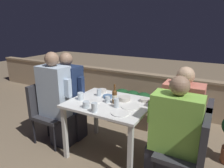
{
  "coord_description": "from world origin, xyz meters",
  "views": [
    {
      "loc": [
        1.16,
        -2.02,
        1.67
      ],
      "look_at": [
        0.0,
        0.06,
        0.96
      ],
      "focal_mm": 32.0,
      "sensor_mm": 36.0,
      "label": 1
    }
  ],
  "objects": [
    {
      "name": "parapet_wall",
      "position": [
        0.0,
        1.69,
        0.38
      ],
      "size": [
        9.0,
        0.18,
        0.74
      ],
      "color": "tan",
      "rests_on": "ground_plane"
    },
    {
      "name": "person_blue_shirt",
      "position": [
        -0.78,
        -0.13,
        0.67
      ],
      "size": [
        0.5,
        0.26,
        1.33
      ],
      "color": "#282833",
      "rests_on": "ground_plane"
    },
    {
      "name": "plate_2",
      "position": [
        0.27,
        -0.24,
        0.75
      ],
      "size": [
        0.2,
        0.2,
        0.01
      ],
      "color": "white",
      "rests_on": "dining_table"
    },
    {
      "name": "plate_1",
      "position": [
        -0.19,
        -0.06,
        0.75
      ],
      "size": [
        0.22,
        0.22,
        0.01
      ],
      "color": "white",
      "rests_on": "dining_table"
    },
    {
      "name": "chair_left_near",
      "position": [
        -0.98,
        -0.13,
        0.52
      ],
      "size": [
        0.47,
        0.46,
        0.87
      ],
      "color": "#333338",
      "rests_on": "ground_plane"
    },
    {
      "name": "plate_0",
      "position": [
        0.29,
        -0.01,
        0.75
      ],
      "size": [
        0.23,
        0.23,
        0.01
      ],
      "color": "white",
      "rests_on": "dining_table"
    },
    {
      "name": "glass_cup_4",
      "position": [
        0.15,
        -0.1,
        0.8
      ],
      "size": [
        0.06,
        0.06,
        0.11
      ],
      "color": "silver",
      "rests_on": "dining_table"
    },
    {
      "name": "bowl_1",
      "position": [
        -0.28,
        0.28,
        0.77
      ],
      "size": [
        0.12,
        0.12,
        0.05
      ],
      "color": "beige",
      "rests_on": "dining_table"
    },
    {
      "name": "person_navy_jumper",
      "position": [
        -0.75,
        0.11,
        0.65
      ],
      "size": [
        0.49,
        0.26,
        1.3
      ],
      "color": "#282833",
      "rests_on": "ground_plane"
    },
    {
      "name": "chair_left_far",
      "position": [
        -0.95,
        0.11,
        0.52
      ],
      "size": [
        0.47,
        0.46,
        0.87
      ],
      "color": "#333338",
      "rests_on": "ground_plane"
    },
    {
      "name": "glass_cup_3",
      "position": [
        -0.15,
        -0.29,
        0.78
      ],
      "size": [
        0.08,
        0.08,
        0.08
      ],
      "color": "silver",
      "rests_on": "dining_table"
    },
    {
      "name": "person_green_blouse",
      "position": [
        0.81,
        -0.15,
        0.61
      ],
      "size": [
        0.52,
        0.26,
        1.22
      ],
      "color": "#282833",
      "rests_on": "ground_plane"
    },
    {
      "name": "glass_cup_5",
      "position": [
        -0.01,
        -0.02,
        0.78
      ],
      "size": [
        0.06,
        0.06,
        0.08
      ],
      "color": "silver",
      "rests_on": "dining_table"
    },
    {
      "name": "person_coral_top",
      "position": [
        0.81,
        0.17,
        0.62
      ],
      "size": [
        0.5,
        0.26,
        1.25
      ],
      "color": "#282833",
      "rests_on": "ground_plane"
    },
    {
      "name": "glass_cup_2",
      "position": [
        0.0,
        -0.34,
        0.8
      ],
      "size": [
        0.07,
        0.07,
        0.11
      ],
      "color": "silver",
      "rests_on": "dining_table"
    },
    {
      "name": "dining_table",
      "position": [
        0.0,
        0.0,
        0.64
      ],
      "size": [
        1.0,
        0.81,
        0.74
      ],
      "color": "white",
      "rests_on": "ground_plane"
    },
    {
      "name": "bowl_3",
      "position": [
        -0.1,
        0.12,
        0.76
      ],
      "size": [
        0.13,
        0.13,
        0.03
      ],
      "color": "#4C709E",
      "rests_on": "dining_table"
    },
    {
      "name": "chair_right_near",
      "position": [
        1.02,
        -0.15,
        0.52
      ],
      "size": [
        0.47,
        0.46,
        0.87
      ],
      "color": "#333338",
      "rests_on": "ground_plane"
    },
    {
      "name": "bowl_2",
      "position": [
        0.13,
        0.14,
        0.77
      ],
      "size": [
        0.16,
        0.16,
        0.05
      ],
      "color": "beige",
      "rests_on": "dining_table"
    },
    {
      "name": "planter_hedge",
      "position": [
        -0.12,
        0.96,
        0.33
      ],
      "size": [
        0.74,
        0.47,
        0.58
      ],
      "color": "brown",
      "rests_on": "ground_plane"
    },
    {
      "name": "beer_bottle",
      "position": [
        0.07,
        0.0,
        0.83
      ],
      "size": [
        0.06,
        0.06,
        0.24
      ],
      "color": "brown",
      "rests_on": "dining_table"
    },
    {
      "name": "chair_right_far",
      "position": [
        1.01,
        0.17,
        0.52
      ],
      "size": [
        0.47,
        0.46,
        0.87
      ],
      "color": "#333338",
      "rests_on": "ground_plane"
    },
    {
      "name": "glass_cup_1",
      "position": [
        -0.24,
        0.13,
        0.79
      ],
      "size": [
        0.06,
        0.06,
        0.1
      ],
      "color": "silver",
      "rests_on": "dining_table"
    },
    {
      "name": "ground_plane",
      "position": [
        0.0,
        0.0,
        0.0
      ],
      "size": [
        16.0,
        16.0,
        0.0
      ],
      "primitive_type": "plane",
      "color": "#847056"
    },
    {
      "name": "bowl_0",
      "position": [
        0.37,
        0.23,
        0.76
      ],
      "size": [
        0.12,
        0.12,
        0.04
      ],
      "color": "beige",
      "rests_on": "dining_table"
    },
    {
      "name": "glass_cup_0",
      "position": [
        -0.37,
        -0.11,
        0.79
      ],
      "size": [
        0.07,
        0.07,
        0.1
      ],
      "color": "silver",
      "rests_on": "dining_table"
    }
  ]
}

